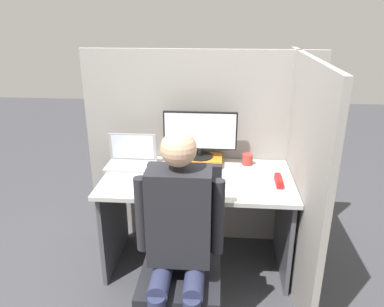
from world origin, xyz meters
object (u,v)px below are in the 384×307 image
object	(u,v)px
paper_box	(200,160)
laptop	(131,160)
stapler	(279,181)
coffee_mug	(247,159)
carrot_toy	(214,189)
office_chair	(182,254)
monitor	(200,133)
person	(178,234)

from	to	relation	value
paper_box	laptop	xyz separation A→B (m)	(-0.52, -0.09, 0.02)
stapler	coffee_mug	distance (m)	0.39
carrot_toy	office_chair	distance (m)	0.48
monitor	office_chair	world-z (taller)	monitor
coffee_mug	carrot_toy	bearing A→B (deg)	-115.86
monitor	carrot_toy	xyz separation A→B (m)	(0.13, -0.48, -0.22)
carrot_toy	person	world-z (taller)	person
stapler	carrot_toy	world-z (taller)	stapler
office_chair	person	world-z (taller)	person
paper_box	office_chair	bearing A→B (deg)	-93.17
office_chair	carrot_toy	bearing A→B (deg)	64.60
carrot_toy	paper_box	bearing A→B (deg)	104.94
laptop	stapler	size ratio (longest dim) A/B	2.24
office_chair	coffee_mug	distance (m)	1.00
person	coffee_mug	distance (m)	1.10
laptop	carrot_toy	size ratio (longest dim) A/B	2.52
office_chair	stapler	bearing A→B (deg)	40.61
person	carrot_toy	bearing A→B (deg)	71.39
person	coffee_mug	size ratio (longest dim) A/B	15.51
laptop	office_chair	distance (m)	0.94
paper_box	carrot_toy	xyz separation A→B (m)	(0.13, -0.48, -0.00)
office_chair	paper_box	bearing A→B (deg)	86.83
carrot_toy	person	distance (m)	0.55
person	coffee_mug	xyz separation A→B (m)	(0.42, 1.02, 0.03)
laptop	coffee_mug	distance (m)	0.89
paper_box	monitor	world-z (taller)	monitor
monitor	coffee_mug	bearing A→B (deg)	2.30
laptop	carrot_toy	distance (m)	0.76
paper_box	coffee_mug	xyz separation A→B (m)	(0.37, 0.02, 0.01)
monitor	paper_box	bearing A→B (deg)	-90.00
monitor	stapler	bearing A→B (deg)	-29.97
office_chair	person	xyz separation A→B (m)	(-0.00, -0.15, 0.24)
monitor	person	distance (m)	1.03
stapler	person	world-z (taller)	person
monitor	person	xyz separation A→B (m)	(-0.05, -1.00, -0.24)
monitor	stapler	size ratio (longest dim) A/B	3.39
monitor	laptop	world-z (taller)	monitor
person	coffee_mug	bearing A→B (deg)	67.77
laptop	person	distance (m)	1.03
carrot_toy	office_chair	xyz separation A→B (m)	(-0.17, -0.37, -0.25)
paper_box	laptop	distance (m)	0.53
laptop	coffee_mug	size ratio (longest dim) A/B	4.36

